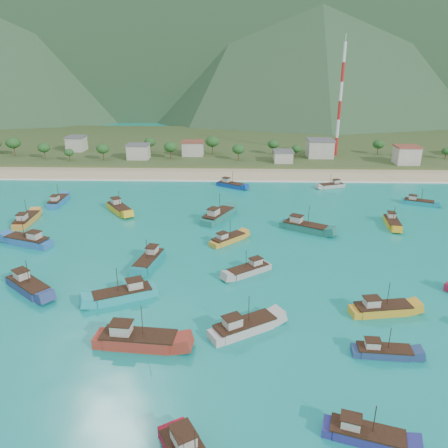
{
  "coord_description": "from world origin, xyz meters",
  "views": [
    {
      "loc": [
        8.06,
        -80.54,
        40.03
      ],
      "look_at": [
        5.05,
        18.0,
        3.0
      ],
      "focal_mm": 35.0,
      "sensor_mm": 36.0,
      "label": 1
    }
  ],
  "objects_px": {
    "boat_8": "(392,223)",
    "boat_9": "(231,185)",
    "boat_14": "(244,328)",
    "boat_26": "(304,227)",
    "boat_12": "(365,436)",
    "radio_tower": "(340,101)",
    "boat_23": "(119,209)",
    "boat_24": "(381,310)",
    "boat_16": "(383,352)",
    "boat_2": "(28,241)",
    "boat_5": "(218,216)",
    "boat_0": "(124,295)",
    "boat_25": "(137,340)",
    "boat_6": "(28,286)",
    "boat_29": "(249,270)",
    "boat_27": "(149,261)",
    "boat_22": "(332,186)",
    "boat_28": "(228,240)",
    "boat_11": "(26,220)",
    "boat_10": "(418,203)",
    "boat_15": "(58,201)"
  },
  "relations": [
    {
      "from": "boat_8",
      "to": "boat_24",
      "type": "xyz_separation_m",
      "value": [
        -15.75,
        -42.7,
        0.08
      ]
    },
    {
      "from": "radio_tower",
      "to": "boat_22",
      "type": "xyz_separation_m",
      "value": [
        -10.61,
        -45.93,
        -23.73
      ]
    },
    {
      "from": "boat_9",
      "to": "boat_25",
      "type": "height_order",
      "value": "boat_25"
    },
    {
      "from": "boat_11",
      "to": "boat_14",
      "type": "xyz_separation_m",
      "value": [
        56.33,
        -47.28,
        0.01
      ]
    },
    {
      "from": "boat_2",
      "to": "boat_9",
      "type": "relative_size",
      "value": 1.21
    },
    {
      "from": "boat_8",
      "to": "boat_26",
      "type": "height_order",
      "value": "boat_26"
    },
    {
      "from": "boat_9",
      "to": "boat_24",
      "type": "relative_size",
      "value": 0.92
    },
    {
      "from": "radio_tower",
      "to": "boat_25",
      "type": "bearing_deg",
      "value": -113.03
    },
    {
      "from": "boat_16",
      "to": "boat_27",
      "type": "relative_size",
      "value": 0.78
    },
    {
      "from": "radio_tower",
      "to": "boat_6",
      "type": "bearing_deg",
      "value": -124.41
    },
    {
      "from": "boat_0",
      "to": "boat_9",
      "type": "relative_size",
      "value": 1.18
    },
    {
      "from": "boat_14",
      "to": "boat_23",
      "type": "relative_size",
      "value": 1.0
    },
    {
      "from": "boat_5",
      "to": "boat_27",
      "type": "height_order",
      "value": "boat_5"
    },
    {
      "from": "boat_8",
      "to": "boat_23",
      "type": "relative_size",
      "value": 0.89
    },
    {
      "from": "boat_0",
      "to": "boat_12",
      "type": "xyz_separation_m",
      "value": [
        34.68,
        -29.91,
        -0.24
      ]
    },
    {
      "from": "boat_9",
      "to": "boat_16",
      "type": "distance_m",
      "value": 92.0
    },
    {
      "from": "boat_14",
      "to": "boat_16",
      "type": "distance_m",
      "value": 20.68
    },
    {
      "from": "boat_10",
      "to": "boat_2",
      "type": "bearing_deg",
      "value": -48.87
    },
    {
      "from": "boat_12",
      "to": "boat_23",
      "type": "distance_m",
      "value": 91.35
    },
    {
      "from": "boat_28",
      "to": "boat_11",
      "type": "bearing_deg",
      "value": -146.74
    },
    {
      "from": "boat_11",
      "to": "boat_0",
      "type": "bearing_deg",
      "value": -50.02
    },
    {
      "from": "boat_14",
      "to": "boat_26",
      "type": "bearing_deg",
      "value": 129.02
    },
    {
      "from": "boat_5",
      "to": "boat_9",
      "type": "xyz_separation_m",
      "value": [
        2.9,
        32.16,
        -0.28
      ]
    },
    {
      "from": "boat_5",
      "to": "boat_24",
      "type": "distance_m",
      "value": 54.28
    },
    {
      "from": "boat_15",
      "to": "boat_27",
      "type": "distance_m",
      "value": 53.28
    },
    {
      "from": "boat_12",
      "to": "radio_tower",
      "type": "bearing_deg",
      "value": -173.74
    },
    {
      "from": "boat_10",
      "to": "boat_28",
      "type": "xyz_separation_m",
      "value": [
        -55.74,
        -30.32,
        0.05
      ]
    },
    {
      "from": "boat_10",
      "to": "boat_26",
      "type": "xyz_separation_m",
      "value": [
        -36.77,
        -22.37,
        0.31
      ]
    },
    {
      "from": "boat_10",
      "to": "boat_14",
      "type": "relative_size",
      "value": 0.83
    },
    {
      "from": "boat_26",
      "to": "boat_8",
      "type": "bearing_deg",
      "value": 131.35
    },
    {
      "from": "boat_14",
      "to": "boat_10",
      "type": "bearing_deg",
      "value": 110.31
    },
    {
      "from": "boat_6",
      "to": "boat_29",
      "type": "bearing_deg",
      "value": 140.55
    },
    {
      "from": "boat_11",
      "to": "boat_12",
      "type": "distance_m",
      "value": 97.16
    },
    {
      "from": "boat_28",
      "to": "boat_16",
      "type": "bearing_deg",
      "value": -15.44
    },
    {
      "from": "boat_8",
      "to": "boat_11",
      "type": "xyz_separation_m",
      "value": [
        -95.33,
        -1.51,
        0.15
      ]
    },
    {
      "from": "boat_22",
      "to": "boat_24",
      "type": "relative_size",
      "value": 0.85
    },
    {
      "from": "boat_8",
      "to": "boat_9",
      "type": "relative_size",
      "value": 1.01
    },
    {
      "from": "boat_2",
      "to": "boat_5",
      "type": "height_order",
      "value": "boat_5"
    },
    {
      "from": "boat_6",
      "to": "boat_8",
      "type": "height_order",
      "value": "boat_6"
    },
    {
      "from": "boat_5",
      "to": "boat_25",
      "type": "distance_m",
      "value": 56.44
    },
    {
      "from": "boat_6",
      "to": "boat_29",
      "type": "distance_m",
      "value": 41.87
    },
    {
      "from": "radio_tower",
      "to": "boat_16",
      "type": "distance_m",
      "value": 139.13
    },
    {
      "from": "boat_2",
      "to": "boat_28",
      "type": "height_order",
      "value": "boat_2"
    },
    {
      "from": "radio_tower",
      "to": "boat_24",
      "type": "distance_m",
      "value": 127.64
    },
    {
      "from": "boat_22",
      "to": "boat_12",
      "type": "bearing_deg",
      "value": 149.82
    },
    {
      "from": "boat_16",
      "to": "boat_23",
      "type": "xyz_separation_m",
      "value": [
        -54.54,
        62.58,
        0.31
      ]
    },
    {
      "from": "boat_8",
      "to": "boat_26",
      "type": "xyz_separation_m",
      "value": [
        -23.33,
        -4.71,
        0.24
      ]
    },
    {
      "from": "radio_tower",
      "to": "boat_11",
      "type": "xyz_separation_m",
      "value": [
        -97.5,
        -82.97,
        -23.48
      ]
    },
    {
      "from": "boat_10",
      "to": "boat_23",
      "type": "xyz_separation_m",
      "value": [
        -86.96,
        -9.07,
        0.25
      ]
    },
    {
      "from": "boat_0",
      "to": "boat_25",
      "type": "distance_m",
      "value": 14.55
    }
  ]
}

